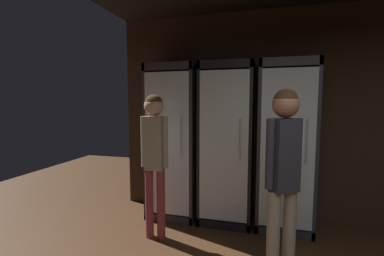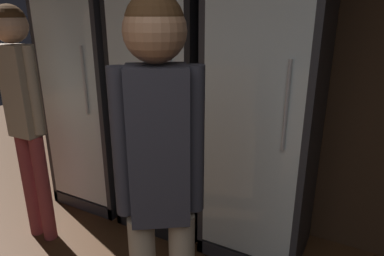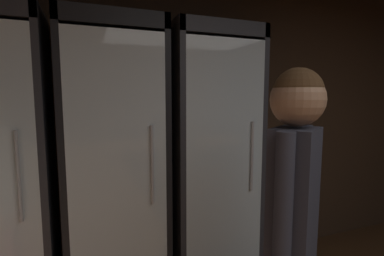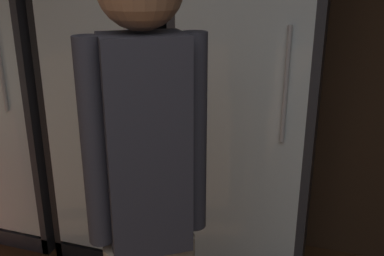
{
  "view_description": "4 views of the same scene",
  "coord_description": "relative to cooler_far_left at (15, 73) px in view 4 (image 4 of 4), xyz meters",
  "views": [
    {
      "loc": [
        -0.96,
        -0.7,
        1.58
      ],
      "look_at": [
        -1.85,
        2.55,
        1.25
      ],
      "focal_mm": 24.56,
      "sensor_mm": 36.0,
      "label": 1
    },
    {
      "loc": [
        -0.09,
        0.62,
        1.63
      ],
      "look_at": [
        -1.17,
        2.6,
        0.85
      ],
      "focal_mm": 32.06,
      "sensor_mm": 36.0,
      "label": 2
    },
    {
      "loc": [
        -1.61,
        0.68,
        1.58
      ],
      "look_at": [
        -0.97,
        2.34,
        1.37
      ],
      "focal_mm": 26.69,
      "sensor_mm": 36.0,
      "label": 3
    },
    {
      "loc": [
        -0.31,
        0.6,
        1.59
      ],
      "look_at": [
        -0.93,
        2.48,
        0.88
      ],
      "focal_mm": 40.67,
      "sensor_mm": 36.0,
      "label": 4
    }
  ],
  "objects": [
    {
      "name": "cooler_left",
      "position": [
        0.73,
        0.0,
        0.0
      ],
      "size": [
        0.67,
        0.59,
        2.08
      ],
      "color": "black",
      "rests_on": "ground"
    },
    {
      "name": "cooler_center",
      "position": [
        1.46,
        -0.0,
        -0.0
      ],
      "size": [
        0.67,
        0.59,
        2.08
      ],
      "color": "#2B2B30",
      "rests_on": "ground"
    },
    {
      "name": "cooler_far_left",
      "position": [
        0.0,
        0.0,
        0.0
      ],
      "size": [
        0.67,
        0.59,
        2.08
      ],
      "color": "#2B2B30",
      "rests_on": "ground"
    },
    {
      "name": "shopper_near",
      "position": [
        1.36,
        -1.11,
        0.03
      ],
      "size": [
        0.3,
        0.27,
        1.69
      ],
      "color": "gray",
      "rests_on": "ground"
    }
  ]
}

